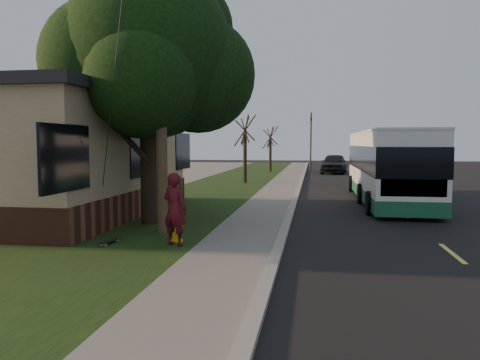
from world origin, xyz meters
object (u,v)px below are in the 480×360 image
at_px(transit_bus, 387,165).
at_px(dumpster, 55,200).
at_px(skateboarder, 175,209).
at_px(skateboard_main, 109,241).
at_px(utility_pole, 160,66).
at_px(bare_tree_near, 245,150).
at_px(bare_tree_far, 270,150).
at_px(fire_hydrant, 177,227).
at_px(traffic_signal, 311,137).
at_px(distant_car, 334,163).
at_px(leafy_tree, 150,58).

xyz_separation_m(transit_bus, dumpster, (-11.26, -7.54, -0.88)).
height_order(skateboarder, skateboard_main, skateboarder).
height_order(utility_pole, transit_bus, utility_pole).
relative_size(transit_bus, skateboard_main, 14.04).
distance_m(bare_tree_near, bare_tree_far, 12.01).
distance_m(transit_bus, skateboarder, 12.19).
bearing_deg(fire_hydrant, traffic_signal, 84.79).
xyz_separation_m(fire_hydrant, distant_car, (5.12, 29.41, 0.41)).
distance_m(skateboarder, skateboard_main, 1.88).
height_order(bare_tree_near, distant_car, bare_tree_near).
distance_m(utility_pole, skateboard_main, 4.83).
xyz_separation_m(bare_tree_far, skateboard_main, (-1.18, -30.50, -1.88)).
relative_size(leafy_tree, bare_tree_near, 1.81).
bearing_deg(skateboard_main, distant_car, 77.38).
bearing_deg(dumpster, bare_tree_far, 81.20).
bearing_deg(fire_hydrant, utility_pole, 125.38).
height_order(skateboard_main, dumpster, dumpster).
bearing_deg(fire_hydrant, leafy_tree, 120.67).
relative_size(fire_hydrant, bare_tree_far, 0.18).
height_order(traffic_signal, skateboarder, traffic_signal).
height_order(leafy_tree, traffic_signal, leafy_tree).
relative_size(traffic_signal, distant_car, 1.11).
bearing_deg(traffic_signal, skateboarder, -94.98).
relative_size(traffic_signal, skateboard_main, 6.84).
relative_size(bare_tree_near, skateboard_main, 5.36).
bearing_deg(utility_pole, dumpster, 161.65).
distance_m(bare_tree_near, skateboarder, 18.52).
bearing_deg(bare_tree_far, traffic_signal, 48.81).
xyz_separation_m(skateboard_main, dumpster, (-3.11, 2.82, 0.62)).
distance_m(fire_hydrant, traffic_signal, 34.25).
xyz_separation_m(fire_hydrant, dumpster, (-4.69, 2.31, 0.31)).
bearing_deg(transit_bus, distant_car, 94.25).
relative_size(traffic_signal, dumpster, 2.85).
relative_size(fire_hydrant, transit_bus, 0.07).
xyz_separation_m(bare_tree_near, traffic_signal, (4.00, 16.00, 1.01)).
distance_m(bare_tree_far, transit_bus, 21.32).
bearing_deg(bare_tree_far, leafy_tree, -92.45).
xyz_separation_m(traffic_signal, dumpster, (-7.79, -31.69, -2.42)).
bearing_deg(leafy_tree, bare_tree_far, 87.55).
bearing_deg(fire_hydrant, dumpster, 153.72).
height_order(bare_tree_far, skateboarder, bare_tree_far).
height_order(bare_tree_far, traffic_signal, traffic_signal).
height_order(traffic_signal, skateboard_main, traffic_signal).
distance_m(dumpster, distant_car, 28.82).
bearing_deg(dumpster, leafy_tree, 6.13).
relative_size(utility_pole, distant_car, 1.83).
distance_m(leafy_tree, bare_tree_near, 15.66).
relative_size(bare_tree_far, dumpster, 2.09).
xyz_separation_m(utility_pole, leafy_tree, (-0.87, 1.66, 0.54)).
bearing_deg(distant_car, dumpster, -102.52).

